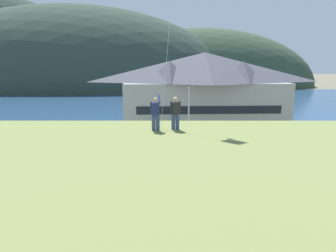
{
  "coord_description": "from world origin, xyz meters",
  "views": [
    {
      "loc": [
        0.76,
        -22.27,
        10.49
      ],
      "look_at": [
        0.64,
        9.0,
        3.88
      ],
      "focal_mm": 31.45,
      "sensor_mm": 36.0,
      "label": 1
    }
  ],
  "objects_px": {
    "moored_boat_wharfside": "(145,118)",
    "parking_light_pole": "(190,117)",
    "person_companion": "(177,112)",
    "harbor_lodge": "(205,91)",
    "wharf_dock": "(165,118)",
    "storage_shed_waterside": "(171,118)",
    "parked_car_mid_row_near": "(198,177)",
    "parked_car_back_row_left": "(74,180)",
    "storage_shed_near_lot": "(24,149)",
    "parked_car_mid_row_center": "(260,156)",
    "person_kite_flyer": "(157,113)",
    "parked_car_back_row_right": "(306,178)",
    "parked_car_front_row_red": "(194,159)",
    "parked_car_front_row_end": "(323,158)",
    "parked_car_lone_by_shed": "(120,157)"
  },
  "relations": [
    {
      "from": "storage_shed_near_lot",
      "to": "parked_car_back_row_left",
      "type": "relative_size",
      "value": 1.7
    },
    {
      "from": "wharf_dock",
      "to": "parked_car_mid_row_near",
      "type": "xyz_separation_m",
      "value": [
        3.26,
        -32.18,
        0.71
      ]
    },
    {
      "from": "parked_car_mid_row_near",
      "to": "wharf_dock",
      "type": "bearing_deg",
      "value": 95.79
    },
    {
      "from": "parked_car_back_row_right",
      "to": "person_companion",
      "type": "bearing_deg",
      "value": -144.12
    },
    {
      "from": "parked_car_mid_row_center",
      "to": "person_kite_flyer",
      "type": "distance_m",
      "value": 18.94
    },
    {
      "from": "storage_shed_waterside",
      "to": "parked_car_mid_row_center",
      "type": "height_order",
      "value": "storage_shed_waterside"
    },
    {
      "from": "moored_boat_wharfside",
      "to": "parking_light_pole",
      "type": "bearing_deg",
      "value": -71.48
    },
    {
      "from": "parked_car_front_row_red",
      "to": "parked_car_back_row_left",
      "type": "bearing_deg",
      "value": -151.51
    },
    {
      "from": "harbor_lodge",
      "to": "parked_car_mid_row_near",
      "type": "height_order",
      "value": "harbor_lodge"
    },
    {
      "from": "storage_shed_waterside",
      "to": "parked_car_mid_row_center",
      "type": "relative_size",
      "value": 1.23
    },
    {
      "from": "parked_car_back_row_right",
      "to": "person_companion",
      "type": "height_order",
      "value": "person_companion"
    },
    {
      "from": "parked_car_mid_row_near",
      "to": "parked_car_mid_row_center",
      "type": "bearing_deg",
      "value": 39.62
    },
    {
      "from": "parked_car_back_row_left",
      "to": "storage_shed_near_lot",
      "type": "bearing_deg",
      "value": 145.74
    },
    {
      "from": "moored_boat_wharfside",
      "to": "person_kite_flyer",
      "type": "height_order",
      "value": "person_kite_flyer"
    },
    {
      "from": "storage_shed_waterside",
      "to": "parked_car_lone_by_shed",
      "type": "relative_size",
      "value": 1.23
    },
    {
      "from": "parked_car_back_row_left",
      "to": "parked_car_lone_by_shed",
      "type": "bearing_deg",
      "value": 64.83
    },
    {
      "from": "wharf_dock",
      "to": "parking_light_pole",
      "type": "relative_size",
      "value": 1.38
    },
    {
      "from": "storage_shed_near_lot",
      "to": "parking_light_pole",
      "type": "distance_m",
      "value": 17.41
    },
    {
      "from": "moored_boat_wharfside",
      "to": "parked_car_mid_row_center",
      "type": "xyz_separation_m",
      "value": [
        14.07,
        -23.78,
        0.34
      ]
    },
    {
      "from": "parking_light_pole",
      "to": "wharf_dock",
      "type": "bearing_deg",
      "value": 97.79
    },
    {
      "from": "moored_boat_wharfside",
      "to": "storage_shed_near_lot",
      "type": "bearing_deg",
      "value": -109.78
    },
    {
      "from": "storage_shed_waterside",
      "to": "person_kite_flyer",
      "type": "relative_size",
      "value": 2.84
    },
    {
      "from": "parked_car_mid_row_center",
      "to": "parked_car_mid_row_near",
      "type": "bearing_deg",
      "value": -140.38
    },
    {
      "from": "wharf_dock",
      "to": "parked_car_mid_row_near",
      "type": "bearing_deg",
      "value": -84.21
    },
    {
      "from": "harbor_lodge",
      "to": "parked_car_front_row_red",
      "type": "height_order",
      "value": "harbor_lodge"
    },
    {
      "from": "storage_shed_near_lot",
      "to": "parked_car_front_row_red",
      "type": "bearing_deg",
      "value": 5.44
    },
    {
      "from": "wharf_dock",
      "to": "person_kite_flyer",
      "type": "relative_size",
      "value": 5.79
    },
    {
      "from": "harbor_lodge",
      "to": "person_companion",
      "type": "relative_size",
      "value": 14.59
    },
    {
      "from": "storage_shed_near_lot",
      "to": "parked_car_mid_row_near",
      "type": "relative_size",
      "value": 1.7
    },
    {
      "from": "storage_shed_waterside",
      "to": "wharf_dock",
      "type": "height_order",
      "value": "storage_shed_waterside"
    },
    {
      "from": "harbor_lodge",
      "to": "parked_car_back_row_right",
      "type": "distance_m",
      "value": 22.59
    },
    {
      "from": "harbor_lodge",
      "to": "wharf_dock",
      "type": "relative_size",
      "value": 2.36
    },
    {
      "from": "person_companion",
      "to": "storage_shed_waterside",
      "type": "bearing_deg",
      "value": 90.14
    },
    {
      "from": "harbor_lodge",
      "to": "person_companion",
      "type": "xyz_separation_m",
      "value": [
        -5.07,
        -29.16,
        1.52
      ]
    },
    {
      "from": "storage_shed_near_lot",
      "to": "parked_car_mid_row_center",
      "type": "xyz_separation_m",
      "value": [
        23.51,
        2.46,
        -1.49
      ]
    },
    {
      "from": "harbor_lodge",
      "to": "storage_shed_waterside",
      "type": "xyz_separation_m",
      "value": [
        -5.14,
        0.0,
        -4.16
      ]
    },
    {
      "from": "storage_shed_waterside",
      "to": "moored_boat_wharfside",
      "type": "relative_size",
      "value": 0.62
    },
    {
      "from": "person_companion",
      "to": "storage_shed_near_lot",
      "type": "bearing_deg",
      "value": 140.86
    },
    {
      "from": "parked_car_back_row_left",
      "to": "storage_shed_waterside",
      "type": "bearing_deg",
      "value": 69.15
    },
    {
      "from": "storage_shed_waterside",
      "to": "parked_car_mid_row_near",
      "type": "distance_m",
      "value": 21.05
    },
    {
      "from": "parked_car_back_row_right",
      "to": "parking_light_pole",
      "type": "distance_m",
      "value": 13.63
    },
    {
      "from": "wharf_dock",
      "to": "parked_car_front_row_red",
      "type": "distance_m",
      "value": 27.41
    },
    {
      "from": "moored_boat_wharfside",
      "to": "parked_car_back_row_left",
      "type": "xyz_separation_m",
      "value": [
        -3.4,
        -30.36,
        0.34
      ]
    },
    {
      "from": "parked_car_mid_row_center",
      "to": "parked_car_front_row_red",
      "type": "relative_size",
      "value": 0.99
    },
    {
      "from": "harbor_lodge",
      "to": "moored_boat_wharfside",
      "type": "distance_m",
      "value": 14.47
    },
    {
      "from": "moored_boat_wharfside",
      "to": "parked_car_mid_row_center",
      "type": "relative_size",
      "value": 1.97
    },
    {
      "from": "parking_light_pole",
      "to": "person_companion",
      "type": "relative_size",
      "value": 4.49
    },
    {
      "from": "person_companion",
      "to": "parked_car_front_row_end",
      "type": "bearing_deg",
      "value": 41.23
    },
    {
      "from": "parked_car_front_row_red",
      "to": "parked_car_front_row_end",
      "type": "relative_size",
      "value": 1.0
    },
    {
      "from": "harbor_lodge",
      "to": "storage_shed_near_lot",
      "type": "distance_m",
      "value": 26.42
    }
  ]
}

